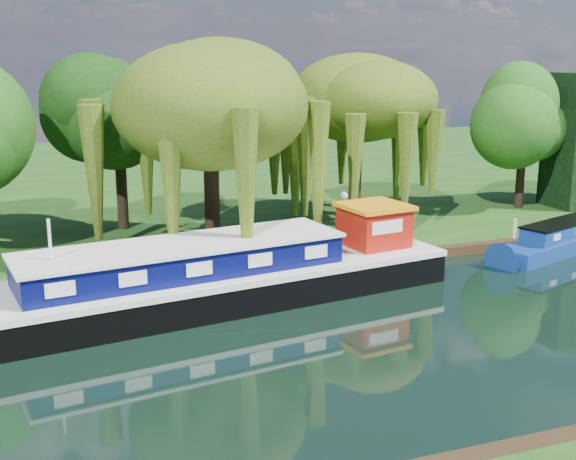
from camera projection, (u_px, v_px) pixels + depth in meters
name	position (u px, v px, depth m)	size (l,w,h in m)	color
ground	(452.00, 326.00, 25.81)	(120.00, 120.00, 0.00)	black
far_bank	(214.00, 176.00, 56.79)	(120.00, 52.00, 0.45)	#193E11
dutch_barge	(215.00, 277.00, 28.03)	(20.22, 7.31, 4.17)	black
narrowboat	(575.00, 236.00, 36.30)	(11.23, 5.44, 1.64)	navy
willow_left	(210.00, 107.00, 32.06)	(7.73, 7.73, 9.27)	black
willow_right	(357.00, 112.00, 38.90)	(6.77, 6.77, 8.24)	black
tree_far_mid	(118.00, 120.00, 37.22)	(5.08, 5.08, 8.31)	black
tree_far_right	(524.00, 123.00, 42.71)	(4.53, 4.53, 7.42)	black
lamppost	(344.00, 204.00, 34.99)	(0.36, 0.36, 2.56)	silver
mooring_posts	(342.00, 245.00, 33.09)	(19.16, 0.16, 1.00)	silver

